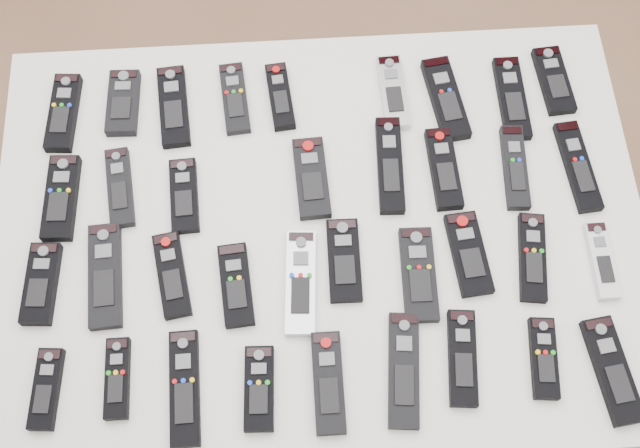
{
  "coord_description": "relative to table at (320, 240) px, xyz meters",
  "views": [
    {
      "loc": [
        -0.04,
        -0.72,
        2.19
      ],
      "look_at": [
        0.0,
        -0.12,
        0.8
      ],
      "focal_mm": 45.0,
      "sensor_mm": 36.0,
      "label": 1
    }
  ],
  "objects": [
    {
      "name": "remote_29",
      "position": [
        -0.26,
        -0.29,
        0.07
      ],
      "size": [
        0.06,
        0.2,
        0.02
      ],
      "primitive_type": "cube",
      "rotation": [
        0.0,
        0.0,
        0.02
      ],
      "color": "black",
      "rests_on": "table"
    },
    {
      "name": "remote_14",
      "position": [
        0.25,
        0.11,
        0.07
      ],
      "size": [
        0.06,
        0.17,
        0.02
      ],
      "primitive_type": "cube",
      "rotation": [
        0.0,
        0.0,
        0.03
      ],
      "color": "black",
      "rests_on": "table"
    },
    {
      "name": "remote_30",
      "position": [
        -0.13,
        -0.3,
        0.07
      ],
      "size": [
        0.06,
        0.15,
        0.02
      ],
      "primitive_type": "cube",
      "rotation": [
        0.0,
        0.0,
        -0.04
      ],
      "color": "black",
      "rests_on": "table"
    },
    {
      "name": "table",
      "position": [
        0.0,
        0.0,
        0.0
      ],
      "size": [
        1.25,
        0.88,
        0.78
      ],
      "color": "white",
      "rests_on": "ground"
    },
    {
      "name": "remote_34",
      "position": [
        0.38,
        -0.28,
        0.07
      ],
      "size": [
        0.06,
        0.15,
        0.02
      ],
      "primitive_type": "cube",
      "rotation": [
        0.0,
        0.0,
        -0.1
      ],
      "color": "black",
      "rests_on": "table"
    },
    {
      "name": "remote_24",
      "position": [
        0.27,
        -0.07,
        0.07
      ],
      "size": [
        0.08,
        0.17,
        0.02
      ],
      "primitive_type": "cube",
      "rotation": [
        0.0,
        0.0,
        0.09
      ],
      "color": "black",
      "rests_on": "table"
    },
    {
      "name": "remote_15",
      "position": [
        0.39,
        0.1,
        0.07
      ],
      "size": [
        0.05,
        0.18,
        0.02
      ],
      "primitive_type": "cube",
      "rotation": [
        0.0,
        0.0,
        -0.06
      ],
      "color": "black",
      "rests_on": "table"
    },
    {
      "name": "remote_22",
      "position": [
        0.04,
        -0.07,
        0.07
      ],
      "size": [
        0.06,
        0.16,
        0.02
      ],
      "primitive_type": "cube",
      "rotation": [
        0.0,
        0.0,
        -0.02
      ],
      "color": "black",
      "rests_on": "table"
    },
    {
      "name": "remote_19",
      "position": [
        -0.28,
        -0.08,
        0.07
      ],
      "size": [
        0.08,
        0.17,
        0.02
      ],
      "primitive_type": "cube",
      "rotation": [
        0.0,
        0.0,
        0.16
      ],
      "color": "black",
      "rests_on": "table"
    },
    {
      "name": "remote_7",
      "position": [
        0.41,
        0.26,
        0.07
      ],
      "size": [
        0.05,
        0.19,
        0.02
      ],
      "primitive_type": "cube",
      "rotation": [
        0.0,
        0.0,
        -0.0
      ],
      "color": "black",
      "rests_on": "table"
    },
    {
      "name": "remote_16",
      "position": [
        0.51,
        0.1,
        0.07
      ],
      "size": [
        0.06,
        0.2,
        0.02
      ],
      "primitive_type": "cube",
      "rotation": [
        0.0,
        0.0,
        0.09
      ],
      "color": "black",
      "rests_on": "table"
    },
    {
      "name": "remote_25",
      "position": [
        0.39,
        -0.09,
        0.07
      ],
      "size": [
        0.07,
        0.18,
        0.02
      ],
      "primitive_type": "cube",
      "rotation": [
        0.0,
        0.0,
        -0.14
      ],
      "color": "black",
      "rests_on": "table"
    },
    {
      "name": "remote_35",
      "position": [
        0.5,
        -0.31,
        0.07
      ],
      "size": [
        0.08,
        0.2,
        0.02
      ],
      "primitive_type": "cube",
      "rotation": [
        0.0,
        0.0,
        0.13
      ],
      "color": "black",
      "rests_on": "table"
    },
    {
      "name": "remote_21",
      "position": [
        -0.04,
        -0.11,
        0.07
      ],
      "size": [
        0.07,
        0.2,
        0.02
      ],
      "primitive_type": "cube",
      "rotation": [
        0.0,
        0.0,
        -0.06
      ],
      "color": "#B7B7BC",
      "rests_on": "table"
    },
    {
      "name": "remote_32",
      "position": [
        0.13,
        -0.29,
        0.07
      ],
      "size": [
        0.07,
        0.21,
        0.02
      ],
      "primitive_type": "cube",
      "rotation": [
        0.0,
        0.0,
        -0.1
      ],
      "color": "black",
      "rests_on": "table"
    },
    {
      "name": "remote_8",
      "position": [
        0.5,
        0.3,
        0.07
      ],
      "size": [
        0.07,
        0.16,
        0.02
      ],
      "primitive_type": "cube",
      "rotation": [
        0.0,
        0.0,
        0.07
      ],
      "color": "black",
      "rests_on": "table"
    },
    {
      "name": "remote_5",
      "position": [
        0.17,
        0.29,
        0.07
      ],
      "size": [
        0.05,
        0.17,
        0.02
      ],
      "primitive_type": "cube",
      "rotation": [
        0.0,
        0.0,
        0.03
      ],
      "color": "#B7B7BC",
      "rests_on": "table"
    },
    {
      "name": "remote_20",
      "position": [
        -0.16,
        -0.11,
        0.07
      ],
      "size": [
        0.07,
        0.16,
        0.02
      ],
      "primitive_type": "cube",
      "rotation": [
        0.0,
        0.0,
        0.08
      ],
      "color": "black",
      "rests_on": "table"
    },
    {
      "name": "remote_3",
      "position": [
        -0.16,
        0.3,
        0.07
      ],
      "size": [
        0.06,
        0.17,
        0.02
      ],
      "primitive_type": "cube",
      "rotation": [
        0.0,
        0.0,
        0.09
      ],
      "color": "black",
      "rests_on": "table"
    },
    {
      "name": "remote_27",
      "position": [
        -0.5,
        -0.28,
        0.07
      ],
      "size": [
        0.06,
        0.15,
        0.02
      ],
      "primitive_type": "cube",
      "rotation": [
        0.0,
        0.0,
        -0.08
      ],
      "color": "black",
      "rests_on": "table"
    },
    {
      "name": "remote_13",
      "position": [
        0.15,
        0.12,
        0.07
      ],
      "size": [
        0.06,
        0.21,
        0.02
      ],
      "primitive_type": "cube",
      "rotation": [
        0.0,
        0.0,
        -0.04
      ],
      "color": "black",
      "rests_on": "table"
    },
    {
      "name": "remote_33",
      "position": [
        0.24,
        -0.27,
        0.07
      ],
      "size": [
        0.06,
        0.18,
        0.02
      ],
      "primitive_type": "cube",
      "rotation": [
        0.0,
        0.0,
        -0.1
      ],
      "color": "black",
      "rests_on": "table"
    },
    {
      "name": "remote_12",
      "position": [
        -0.01,
        0.1,
        0.07
      ],
      "size": [
        0.07,
        0.17,
        0.02
      ],
      "primitive_type": "cube",
      "rotation": [
        0.0,
        0.0,
        0.04
      ],
      "color": "black",
      "rests_on": "table"
    },
    {
      "name": "remote_28",
      "position": [
        -0.37,
        -0.27,
        0.07
      ],
      "size": [
        0.04,
        0.14,
        0.02
      ],
      "primitive_type": "cube",
      "rotation": [
        0.0,
        0.0,
        0.0
      ],
      "color": "black",
      "rests_on": "table"
    },
    {
      "name": "remote_26",
      "position": [
        0.52,
        -0.1,
        0.07
      ],
      "size": [
        0.04,
        0.15,
        0.02
      ],
      "primitive_type": "cube",
      "rotation": [
        0.0,
        0.0,
        0.0
      ],
      "color": "silver",
      "rests_on": "table"
    },
    {
      "name": "remote_1",
      "position": [
        -0.38,
        0.3,
        0.07
      ],
      "size": [
        0.07,
        0.15,
        0.02
      ],
      "primitive_type": "cube",
      "rotation": [
        0.0,
        0.0,
        -0.04
      ],
      "color": "black",
      "rests_on": "table"
    },
    {
      "name": "remote_2",
      "position": [
        -0.28,
        0.28,
        0.07
      ],
      "size": [
        0.07,
        0.19,
        0.02
      ],
      "primitive_type": "cube",
      "rotation": [
        0.0,
        0.0,
        0.08
      ],
      "color": "black",
      "rests_on": "table"
    },
    {
      "name": "remote_9",
      "position": [
        -0.5,
        0.09,
        0.07
      ],
      "size": [
        0.07,
        0.18,
        0.02
      ],
      "primitive_type": "cube",
      "rotation": [
        0.0,
        0.0,
        -0.05
      ],
      "color": "black",
      "rests_on": "table"
    },
    {
      "name": "remote_11",
      "position": [
        -0.26,
        0.08,
        0.07
      ],
      "size": [
        0.06,
        0.16,
        0.02
      ],
      "primitive_type": "cube",
      "rotation": [
        0.0,
        0.0,
        0.05
      ],
      "color": "black",
      "rests_on": "table"
    },
    {
      "name": "remote_10",
      "position": [
        -0.38,
        0.1,
        0.07
      ],
      "size": [
        0.06,
        0.17,
        0.02
      ],
      "primitive_type": "cube",
      "rotation": [
        0.0,
        0.0,
        0.11
      ],
      "color": "black",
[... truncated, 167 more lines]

